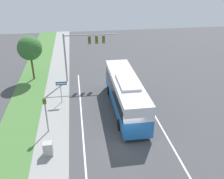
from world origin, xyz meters
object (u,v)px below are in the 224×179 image
Objects in this scene: pedestrian_signal at (46,110)px; street_sign at (61,88)px; signal_gantry at (83,46)px; utility_cabinet at (48,149)px; bus at (126,92)px.

pedestrian_signal is 5.33m from street_sign.
utility_cabinet is (-3.52, -13.78, -3.87)m from signal_gantry.
bus is 3.30× the size of pedestrian_signal.
bus is 4.37× the size of street_sign.
street_sign is 2.35× the size of utility_cabinet.
pedestrian_signal reaches higher than utility_cabinet.
signal_gantry is 6.73m from street_sign.
pedestrian_signal is 3.49m from utility_cabinet.
street_sign is (-2.68, -5.51, -2.77)m from signal_gantry.
bus is at bearing -19.58° from street_sign.
utility_cabinet is at bearing -104.34° from signal_gantry.
utility_cabinet is (0.25, -3.08, -1.62)m from pedestrian_signal.
bus is at bearing -64.27° from signal_gantry.
signal_gantry is 14.74m from utility_cabinet.
bus is at bearing 39.37° from utility_cabinet.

